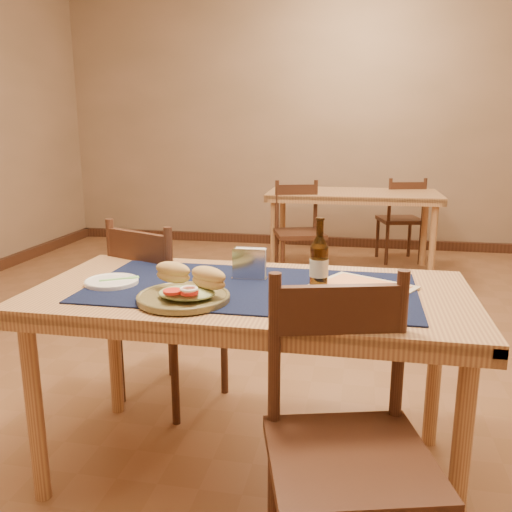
% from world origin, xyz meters
% --- Properties ---
extents(room, '(6.04, 7.04, 2.84)m').
position_xyz_m(room, '(0.00, 0.00, 1.40)').
color(room, '#8B5D3C').
rests_on(room, ground).
extents(main_table, '(1.60, 0.80, 0.75)m').
position_xyz_m(main_table, '(0.00, -0.80, 0.67)').
color(main_table, tan).
rests_on(main_table, ground).
extents(placemat, '(1.20, 0.60, 0.01)m').
position_xyz_m(placemat, '(0.00, -0.80, 0.75)').
color(placemat, '#0F1937').
rests_on(placemat, main_table).
extents(baseboard, '(6.00, 7.00, 0.10)m').
position_xyz_m(baseboard, '(0.00, 0.00, 0.05)').
color(baseboard, '#402417').
rests_on(baseboard, ground).
extents(back_table, '(1.56, 0.80, 0.75)m').
position_xyz_m(back_table, '(0.31, 2.41, 0.67)').
color(back_table, tan).
rests_on(back_table, ground).
extents(chair_main_far, '(0.56, 0.56, 0.92)m').
position_xyz_m(chair_main_far, '(-0.52, -0.34, 0.48)').
color(chair_main_far, '#402417').
rests_on(chair_main_far, ground).
extents(chair_main_near, '(0.53, 0.53, 0.93)m').
position_xyz_m(chair_main_near, '(0.38, -1.33, 0.49)').
color(chair_main_near, '#402417').
rests_on(chair_main_near, ground).
extents(chair_back_near, '(0.51, 0.51, 0.88)m').
position_xyz_m(chair_back_near, '(-0.13, 1.95, 0.46)').
color(chair_back_near, '#402417').
rests_on(chair_back_near, ground).
extents(chair_back_far, '(0.48, 0.48, 0.86)m').
position_xyz_m(chair_back_far, '(0.79, 2.85, 0.44)').
color(chair_back_far, '#402417').
rests_on(chair_back_far, ground).
extents(sandwich_plate, '(0.32, 0.32, 0.12)m').
position_xyz_m(sandwich_plate, '(-0.18, -1.00, 0.79)').
color(sandwich_plate, brown).
rests_on(sandwich_plate, placemat).
extents(side_plate, '(0.20, 0.20, 0.02)m').
position_xyz_m(side_plate, '(-0.53, -0.86, 0.76)').
color(side_plate, white).
rests_on(side_plate, placemat).
extents(fork, '(0.13, 0.09, 0.00)m').
position_xyz_m(fork, '(-0.49, -0.84, 0.77)').
color(fork, '#88DF7A').
rests_on(fork, side_plate).
extents(beer_bottle, '(0.07, 0.07, 0.26)m').
position_xyz_m(beer_bottle, '(0.25, -0.76, 0.85)').
color(beer_bottle, '#452A0C').
rests_on(beer_bottle, placemat).
extents(napkin_holder, '(0.14, 0.06, 0.12)m').
position_xyz_m(napkin_holder, '(-0.03, -0.69, 0.81)').
color(napkin_holder, silver).
rests_on(napkin_holder, placemat).
extents(menu_card, '(0.41, 0.38, 0.01)m').
position_xyz_m(menu_card, '(0.41, -0.72, 0.76)').
color(menu_card, beige).
rests_on(menu_card, placemat).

